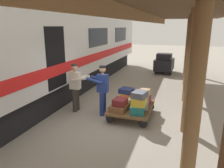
{
  "coord_description": "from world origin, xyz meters",
  "views": [
    {
      "loc": [
        -1.78,
        6.03,
        2.95
      ],
      "look_at": [
        0.32,
        -0.3,
        1.15
      ],
      "focal_mm": 34.34,
      "sensor_mm": 36.0,
      "label": 1
    }
  ],
  "objects_px": {
    "suitcase_tan_vintage": "(144,93)",
    "train_car": "(18,53)",
    "porter_by_door": "(76,86)",
    "baggage_tug": "(164,63)",
    "suitcase_orange_carryall": "(127,97)",
    "suitcase_burgundy_valise": "(143,99)",
    "suitcase_maroon_trunk": "(120,102)",
    "suitcase_teal_softside": "(137,109)",
    "suitcase_navy_fabric": "(126,91)",
    "luggage_cart": "(132,108)",
    "suitcase_slate_roller": "(140,95)",
    "porter_in_overalls": "(102,89)",
    "suitcase_yellow_case": "(139,101)",
    "suitcase_gray_aluminum": "(141,103)",
    "suitcase_cream_canvas": "(123,102)",
    "suitcase_black_hardshell": "(140,96)",
    "suitcase_brown_leather": "(119,108)"
  },
  "relations": [
    {
      "from": "suitcase_tan_vintage",
      "to": "train_car",
      "type": "bearing_deg",
      "value": 14.54
    },
    {
      "from": "porter_by_door",
      "to": "baggage_tug",
      "type": "xyz_separation_m",
      "value": [
        -2.37,
        -7.64,
        -0.3
      ]
    },
    {
      "from": "suitcase_orange_carryall",
      "to": "suitcase_burgundy_valise",
      "type": "xyz_separation_m",
      "value": [
        -0.59,
        0.0,
        -0.03
      ]
    },
    {
      "from": "suitcase_burgundy_valise",
      "to": "suitcase_maroon_trunk",
      "type": "bearing_deg",
      "value": 60.15
    },
    {
      "from": "train_car",
      "to": "suitcase_tan_vintage",
      "type": "height_order",
      "value": "train_car"
    },
    {
      "from": "suitcase_teal_softside",
      "to": "suitcase_navy_fabric",
      "type": "relative_size",
      "value": 1.31
    },
    {
      "from": "luggage_cart",
      "to": "suitcase_slate_roller",
      "type": "relative_size",
      "value": 3.64
    },
    {
      "from": "suitcase_orange_carryall",
      "to": "porter_in_overalls",
      "type": "bearing_deg",
      "value": 44.93
    },
    {
      "from": "luggage_cart",
      "to": "suitcase_tan_vintage",
      "type": "height_order",
      "value": "suitcase_tan_vintage"
    },
    {
      "from": "suitcase_orange_carryall",
      "to": "suitcase_yellow_case",
      "type": "relative_size",
      "value": 1.03
    },
    {
      "from": "suitcase_gray_aluminum",
      "to": "baggage_tug",
      "type": "height_order",
      "value": "baggage_tug"
    },
    {
      "from": "train_car",
      "to": "suitcase_cream_canvas",
      "type": "relative_size",
      "value": 35.89
    },
    {
      "from": "suitcase_yellow_case",
      "to": "porter_in_overalls",
      "type": "height_order",
      "value": "porter_in_overalls"
    },
    {
      "from": "suitcase_yellow_case",
      "to": "suitcase_navy_fabric",
      "type": "xyz_separation_m",
      "value": [
        0.65,
        -0.99,
        -0.0
      ]
    },
    {
      "from": "baggage_tug",
      "to": "porter_by_door",
      "type": "bearing_deg",
      "value": 72.75
    },
    {
      "from": "train_car",
      "to": "suitcase_yellow_case",
      "type": "distance_m",
      "value": 4.45
    },
    {
      "from": "suitcase_black_hardshell",
      "to": "porter_in_overalls",
      "type": "distance_m",
      "value": 1.29
    },
    {
      "from": "suitcase_gray_aluminum",
      "to": "suitcase_navy_fabric",
      "type": "distance_m",
      "value": 0.82
    },
    {
      "from": "suitcase_teal_softside",
      "to": "porter_in_overalls",
      "type": "distance_m",
      "value": 1.4
    },
    {
      "from": "porter_in_overalls",
      "to": "baggage_tug",
      "type": "bearing_deg",
      "value": -100.17
    },
    {
      "from": "suitcase_cream_canvas",
      "to": "suitcase_slate_roller",
      "type": "xyz_separation_m",
      "value": [
        -0.65,
        0.5,
        0.5
      ]
    },
    {
      "from": "suitcase_yellow_case",
      "to": "luggage_cart",
      "type": "bearing_deg",
      "value": -56.59
    },
    {
      "from": "train_car",
      "to": "suitcase_teal_softside",
      "type": "relative_size",
      "value": 38.11
    },
    {
      "from": "suitcase_orange_carryall",
      "to": "suitcase_burgundy_valise",
      "type": "height_order",
      "value": "suitcase_orange_carryall"
    },
    {
      "from": "luggage_cart",
      "to": "suitcase_yellow_case",
      "type": "bearing_deg",
      "value": 123.41
    },
    {
      "from": "suitcase_yellow_case",
      "to": "suitcase_navy_fabric",
      "type": "height_order",
      "value": "suitcase_yellow_case"
    },
    {
      "from": "porter_by_door",
      "to": "baggage_tug",
      "type": "height_order",
      "value": "porter_by_door"
    },
    {
      "from": "train_car",
      "to": "luggage_cart",
      "type": "relative_size",
      "value": 11.89
    },
    {
      "from": "suitcase_tan_vintage",
      "to": "porter_by_door",
      "type": "distance_m",
      "value": 2.41
    },
    {
      "from": "suitcase_navy_fabric",
      "to": "train_car",
      "type": "bearing_deg",
      "value": 16.81
    },
    {
      "from": "suitcase_yellow_case",
      "to": "suitcase_burgundy_valise",
      "type": "bearing_deg",
      "value": -87.96
    },
    {
      "from": "suitcase_yellow_case",
      "to": "baggage_tug",
      "type": "distance_m",
      "value": 7.98
    },
    {
      "from": "suitcase_burgundy_valise",
      "to": "train_car",
      "type": "bearing_deg",
      "value": 14.65
    },
    {
      "from": "train_car",
      "to": "suitcase_brown_leather",
      "type": "relative_size",
      "value": 37.07
    },
    {
      "from": "porter_in_overalls",
      "to": "porter_by_door",
      "type": "distance_m",
      "value": 1.0
    },
    {
      "from": "suitcase_gray_aluminum",
      "to": "suitcase_slate_roller",
      "type": "bearing_deg",
      "value": 96.29
    },
    {
      "from": "suitcase_black_hardshell",
      "to": "suitcase_navy_fabric",
      "type": "bearing_deg",
      "value": -39.13
    },
    {
      "from": "suitcase_navy_fabric",
      "to": "suitcase_orange_carryall",
      "type": "bearing_deg",
      "value": -148.02
    },
    {
      "from": "porter_in_overalls",
      "to": "baggage_tug",
      "type": "height_order",
      "value": "porter_in_overalls"
    },
    {
      "from": "porter_by_door",
      "to": "train_car",
      "type": "bearing_deg",
      "value": 12.75
    },
    {
      "from": "suitcase_teal_softside",
      "to": "suitcase_cream_canvas",
      "type": "xyz_separation_m",
      "value": [
        0.59,
        -0.5,
        -0.02
      ]
    },
    {
      "from": "suitcase_black_hardshell",
      "to": "luggage_cart",
      "type": "bearing_deg",
      "value": -0.34
    },
    {
      "from": "luggage_cart",
      "to": "suitcase_cream_canvas",
      "type": "bearing_deg",
      "value": 0.0
    },
    {
      "from": "suitcase_orange_carryall",
      "to": "suitcase_black_hardshell",
      "type": "height_order",
      "value": "suitcase_black_hardshell"
    },
    {
      "from": "suitcase_gray_aluminum",
      "to": "porter_in_overalls",
      "type": "height_order",
      "value": "porter_in_overalls"
    },
    {
      "from": "suitcase_brown_leather",
      "to": "porter_in_overalls",
      "type": "relative_size",
      "value": 0.34
    },
    {
      "from": "suitcase_maroon_trunk",
      "to": "suitcase_tan_vintage",
      "type": "relative_size",
      "value": 1.01
    },
    {
      "from": "luggage_cart",
      "to": "suitcase_black_hardshell",
      "type": "height_order",
      "value": "suitcase_black_hardshell"
    },
    {
      "from": "suitcase_brown_leather",
      "to": "baggage_tug",
      "type": "relative_size",
      "value": 0.33
    },
    {
      "from": "suitcase_burgundy_valise",
      "to": "suitcase_tan_vintage",
      "type": "height_order",
      "value": "suitcase_tan_vintage"
    }
  ]
}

